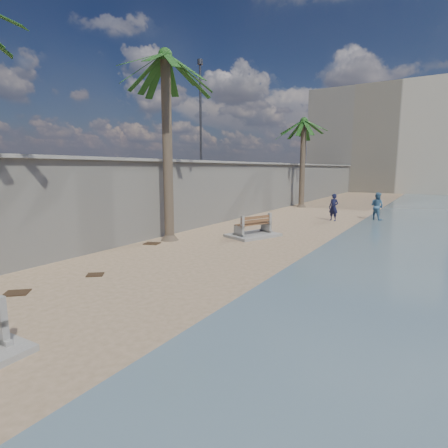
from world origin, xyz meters
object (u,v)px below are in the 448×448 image
at_px(person_b, 377,205).
at_px(bench_far, 253,228).
at_px(person_a, 334,205).
at_px(palm_back, 304,122).
at_px(palm_mid, 165,58).

bearing_deg(person_b, bench_far, 91.49).
relative_size(person_a, person_b, 1.00).
height_order(bench_far, person_b, person_b).
bearing_deg(person_b, person_a, 66.05).
bearing_deg(bench_far, palm_back, 100.43).
distance_m(person_a, person_b, 2.86).
xyz_separation_m(palm_mid, person_a, (4.62, 9.83, -6.74)).
distance_m(palm_mid, palm_back, 16.22).
relative_size(bench_far, person_a, 1.44).
relative_size(palm_back, person_a, 4.11).
distance_m(palm_back, person_b, 9.87).
xyz_separation_m(bench_far, palm_back, (-2.48, 13.45, 6.41)).
distance_m(palm_back, person_a, 9.69).
distance_m(bench_far, person_b, 9.82).
xyz_separation_m(palm_back, person_a, (4.33, -6.37, -5.89)).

